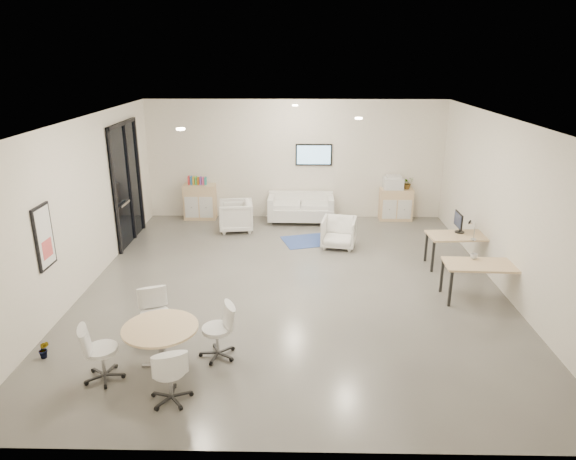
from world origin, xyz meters
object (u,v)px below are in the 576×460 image
at_px(loveseat, 301,209).
at_px(armchair_left, 236,214).
at_px(sideboard_right, 396,204).
at_px(sideboard_left, 200,202).
at_px(round_table, 161,332).
at_px(desk_front, 482,268).
at_px(desk_rear, 461,238).
at_px(armchair_right, 339,231).

relative_size(loveseat, armchair_left, 2.06).
distance_m(sideboard_right, loveseat, 2.60).
relative_size(sideboard_left, round_table, 0.89).
distance_m(sideboard_right, desk_front, 4.87).
bearing_deg(loveseat, sideboard_left, 177.11).
height_order(sideboard_right, desk_rear, sideboard_right).
xyz_separation_m(sideboard_right, desk_rear, (0.77, -3.27, 0.21)).
bearing_deg(desk_front, armchair_left, 144.76).
distance_m(sideboard_left, loveseat, 2.77).
bearing_deg(desk_rear, sideboard_left, 148.42).
distance_m(loveseat, desk_front, 5.67).
height_order(sideboard_left, desk_front, sideboard_left).
height_order(loveseat, round_table, loveseat).
relative_size(desk_rear, round_table, 1.31).
bearing_deg(sideboard_left, armchair_right, -30.31).
height_order(sideboard_left, armchair_left, sideboard_left).
relative_size(sideboard_right, desk_rear, 0.62).
relative_size(sideboard_right, armchair_left, 1.03).
relative_size(sideboard_left, desk_rear, 0.68).
xyz_separation_m(sideboard_left, armchair_left, (1.09, -0.97, -0.05)).
bearing_deg(loveseat, desk_rear, -41.31).
distance_m(sideboard_right, armchair_left, 4.37).
distance_m(desk_rear, round_table, 6.61).
distance_m(armchair_right, desk_rear, 2.74).
bearing_deg(armchair_left, desk_front, 45.29).
xyz_separation_m(desk_rear, round_table, (-5.39, -3.83, -0.08)).
xyz_separation_m(loveseat, round_table, (-2.03, -6.90, 0.22)).
bearing_deg(sideboard_right, loveseat, -175.52).
bearing_deg(sideboard_right, armchair_left, -167.05).
xyz_separation_m(sideboard_left, sideboard_right, (5.35, 0.01, -0.04)).
bearing_deg(armchair_right, desk_front, -36.91).
distance_m(desk_front, round_table, 5.78).
xyz_separation_m(sideboard_right, round_table, (-4.61, -7.10, 0.13)).
bearing_deg(loveseat, desk_front, -53.47).
height_order(desk_front, round_table, desk_front).
relative_size(armchair_left, round_table, 0.79).
bearing_deg(desk_front, desk_rear, 89.60).
bearing_deg(armchair_left, round_table, -10.28).
relative_size(loveseat, desk_rear, 1.24).
height_order(sideboard_left, loveseat, sideboard_left).
bearing_deg(armchair_right, round_table, -109.19).
distance_m(armchair_left, round_table, 6.13).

